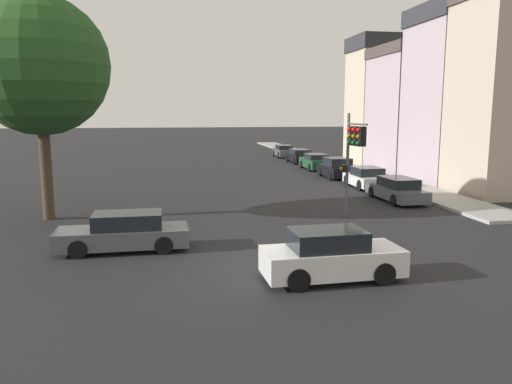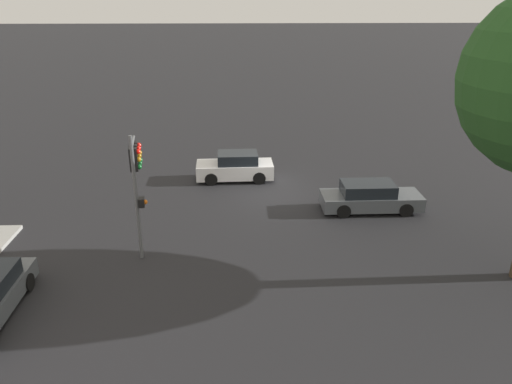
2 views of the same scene
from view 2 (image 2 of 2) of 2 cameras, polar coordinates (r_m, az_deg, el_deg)
ground_plane at (r=26.27m, az=1.27°, el=-0.09°), size 300.00×300.00×0.00m
traffic_signal at (r=19.68m, az=-13.57°, el=2.68°), size 0.76×1.85×5.02m
crossing_car_0 at (r=24.56m, az=12.90°, el=-0.60°), size 4.78×1.86×1.42m
crossing_car_1 at (r=27.90m, az=-2.36°, el=2.86°), size 4.30×1.93×1.57m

